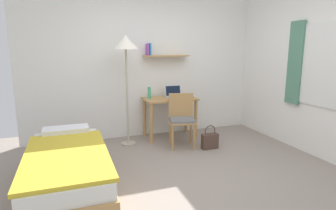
# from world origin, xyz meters

# --- Properties ---
(ground_plane) EXTENTS (5.28, 5.28, 0.00)m
(ground_plane) POSITION_xyz_m (0.00, 0.00, 0.00)
(ground_plane) COLOR gray
(wall_back) EXTENTS (4.40, 0.27, 2.60)m
(wall_back) POSITION_xyz_m (0.00, 2.02, 1.30)
(wall_back) COLOR white
(wall_back) RESTS_ON ground_plane
(wall_right) EXTENTS (0.10, 4.40, 2.60)m
(wall_right) POSITION_xyz_m (2.02, 0.01, 1.30)
(wall_right) COLOR white
(wall_right) RESTS_ON ground_plane
(bed) EXTENTS (0.85, 1.87, 0.54)m
(bed) POSITION_xyz_m (-1.46, 0.27, 0.24)
(bed) COLOR #B2844C
(bed) RESTS_ON ground_plane
(desk) EXTENTS (0.91, 0.53, 0.72)m
(desk) POSITION_xyz_m (0.28, 1.70, 0.57)
(desk) COLOR #B2844C
(desk) RESTS_ON ground_plane
(desk_chair) EXTENTS (0.50, 0.49, 0.86)m
(desk_chair) POSITION_xyz_m (0.31, 1.21, 0.48)
(desk_chair) COLOR #B2844C
(desk_chair) RESTS_ON ground_plane
(standing_lamp) EXTENTS (0.41, 0.41, 1.78)m
(standing_lamp) POSITION_xyz_m (-0.50, 1.58, 1.58)
(standing_lamp) COLOR #B2A893
(standing_lamp) RESTS_ON ground_plane
(laptop) EXTENTS (0.31, 0.22, 0.21)m
(laptop) POSITION_xyz_m (0.38, 1.76, 0.77)
(laptop) COLOR #B7BABF
(laptop) RESTS_ON desk
(water_bottle) EXTENTS (0.06, 0.06, 0.20)m
(water_bottle) POSITION_xyz_m (-0.07, 1.77, 0.82)
(water_bottle) COLOR #42A87F
(water_bottle) RESTS_ON desk
(book_stack) EXTENTS (0.19, 0.23, 0.04)m
(book_stack) POSITION_xyz_m (0.59, 1.67, 0.74)
(book_stack) COLOR #D13D38
(book_stack) RESTS_ON desk
(handbag) EXTENTS (0.26, 0.11, 0.38)m
(handbag) POSITION_xyz_m (0.68, 0.93, 0.13)
(handbag) COLOR #4C382D
(handbag) RESTS_ON ground_plane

